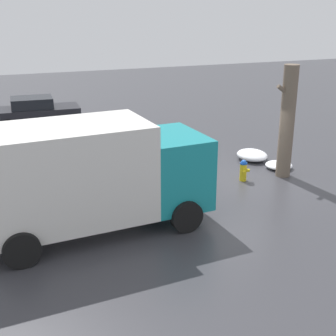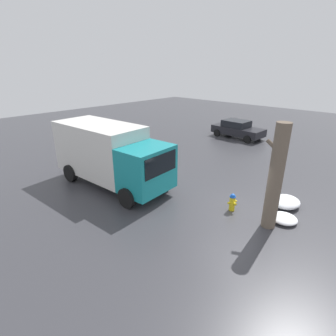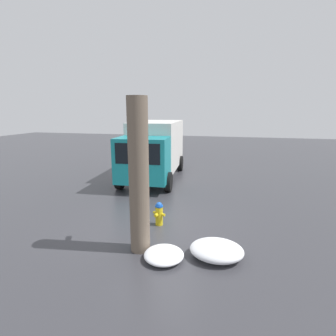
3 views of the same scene
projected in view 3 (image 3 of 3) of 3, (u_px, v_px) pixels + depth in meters
name	position (u px, v px, depth m)	size (l,w,h in m)	color
ground_plane	(159.00, 225.00, 8.52)	(60.00, 60.00, 0.00)	#38383D
fire_hydrant	(159.00, 213.00, 8.43)	(0.35, 0.44, 0.77)	yellow
tree_trunk	(139.00, 177.00, 6.58)	(0.78, 0.51, 3.98)	#6B5B4C
delivery_truck	(155.00, 148.00, 14.20)	(6.62, 2.95, 3.03)	teal
snow_pile_by_hydrant	(164.00, 255.00, 6.51)	(1.02, 1.00, 0.25)	white
snow_pile_curbside	(217.00, 250.00, 6.60)	(1.16, 1.35, 0.39)	white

